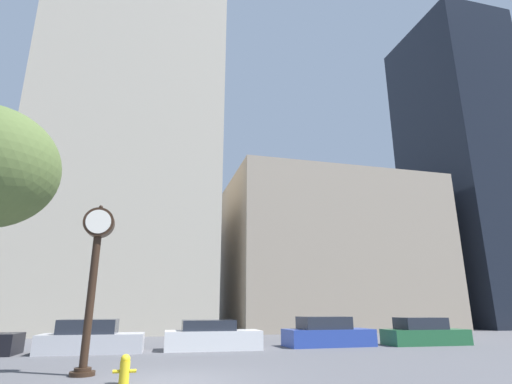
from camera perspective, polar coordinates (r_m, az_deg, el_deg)
ground_plane at (r=11.84m, az=-12.29°, el=-24.95°), size 200.00×200.00×0.00m
building_tall_tower at (r=39.12m, az=-17.24°, el=8.40°), size 15.14×12.00×35.40m
building_storefront_row at (r=39.72m, az=10.66°, el=-8.59°), size 19.61×12.00×13.94m
building_glass_modern at (r=51.29m, az=27.23°, el=3.31°), size 8.82×12.00×34.91m
street_clock at (r=13.41m, az=-22.06°, el=-9.47°), size 0.92×0.71×5.03m
car_silver at (r=19.74m, az=-22.49°, el=-18.81°), size 4.36×1.96×1.39m
car_white at (r=19.95m, az=-6.33°, el=-19.88°), size 4.50×2.00×1.32m
car_blue at (r=21.90m, az=10.14°, el=-19.31°), size 4.50×1.98×1.44m
car_green at (r=24.08m, az=22.89°, el=-18.10°), size 4.43×1.85×1.38m
fire_hydrant_near at (r=11.71m, az=-18.24°, el=-22.85°), size 0.59×0.25×0.71m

